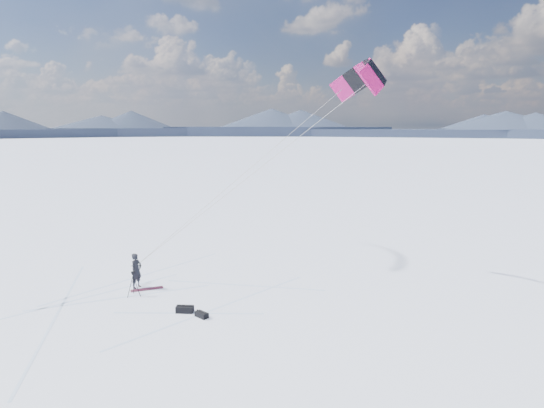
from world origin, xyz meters
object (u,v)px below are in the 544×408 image
(snowkiter, at_px, (137,288))
(tripod, at_px, (133,280))
(gear_bag_b, at_px, (202,315))
(snowboard, at_px, (147,289))
(gear_bag_a, at_px, (185,309))

(snowkiter, xyz_separation_m, tripod, (0.47, -1.07, 0.81))
(gear_bag_b, bearing_deg, snowboard, 175.45)
(tripod, relative_size, gear_bag_a, 1.51)
(snowboard, xyz_separation_m, gear_bag_b, (4.11, -2.45, 0.10))
(snowkiter, height_order, gear_bag_b, snowkiter)
(snowkiter, height_order, snowboard, snowkiter)
(gear_bag_a, bearing_deg, tripod, 148.90)
(snowkiter, relative_size, tripod, 1.46)
(snowkiter, distance_m, tripod, 1.42)
(gear_bag_a, xyz_separation_m, gear_bag_b, (0.95, -0.30, -0.03))
(snowboard, bearing_deg, gear_bag_b, -67.03)
(gear_bag_a, bearing_deg, snowkiter, 137.85)
(snowkiter, height_order, gear_bag_a, snowkiter)
(tripod, relative_size, gear_bag_b, 1.81)
(snowboard, distance_m, tripod, 1.25)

